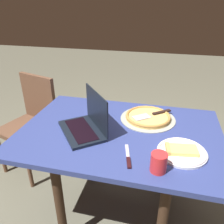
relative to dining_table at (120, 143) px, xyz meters
The scene contains 8 objects.
ground_plane 0.67m from the dining_table, ahead, with size 12.00×12.00×0.00m, color #626150.
dining_table is the anchor object (origin of this frame).
laptop 0.26m from the dining_table, 164.18° to the right, with size 0.38×0.40×0.25m.
pizza_plate 0.42m from the dining_table, 22.87° to the right, with size 0.27×0.27×0.04m.
pizza_tray 0.28m from the dining_table, 50.39° to the left, with size 0.38×0.38×0.04m.
table_knife 0.31m from the dining_table, 69.56° to the right, with size 0.07×0.20×0.01m.
drink_cup 0.44m from the dining_table, 51.69° to the right, with size 0.08×0.08×0.10m.
chair_near 1.02m from the dining_table, 156.11° to the left, with size 0.52×0.52×0.91m.
Camera 1 is at (0.24, -1.21, 1.52)m, focal length 36.24 mm.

